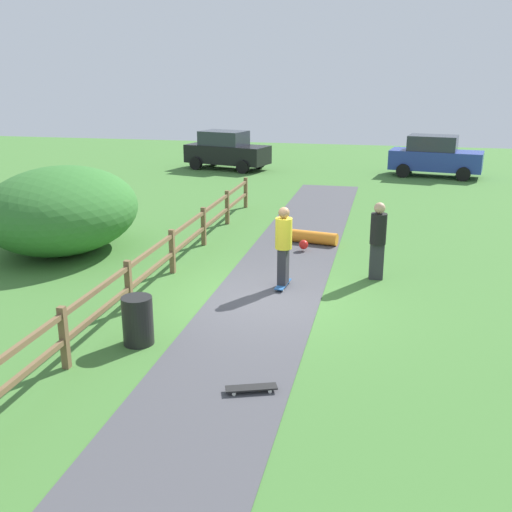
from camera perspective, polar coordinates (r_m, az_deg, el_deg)
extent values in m
plane|color=#427533|center=(13.21, 0.87, -4.10)|extent=(60.00, 60.00, 0.00)
cube|color=#47474C|center=(13.20, 0.87, -4.06)|extent=(2.40, 28.00, 0.02)
cube|color=brown|center=(10.53, -17.71, -7.39)|extent=(0.12, 0.12, 1.10)
cube|color=brown|center=(12.64, -11.96, -2.81)|extent=(0.12, 0.12, 1.10)
cube|color=brown|center=(14.90, -7.94, 0.44)|extent=(0.12, 0.12, 1.10)
cube|color=brown|center=(17.24, -4.99, 2.82)|extent=(0.12, 0.12, 1.10)
cube|color=brown|center=(19.64, -2.74, 4.62)|extent=(0.12, 0.12, 1.10)
cube|color=brown|center=(22.08, -0.98, 6.02)|extent=(0.12, 0.12, 1.10)
cube|color=brown|center=(13.77, -9.78, -1.25)|extent=(0.08, 18.00, 0.09)
cube|color=brown|center=(13.64, -9.87, 0.54)|extent=(0.08, 18.00, 0.09)
ellipsoid|color=#33702D|center=(17.28, -17.87, 4.20)|extent=(3.94, 4.73, 2.34)
cylinder|color=black|center=(11.17, -11.13, -6.01)|extent=(0.56, 0.56, 0.90)
cube|color=#265999|center=(13.86, 2.57, -2.67)|extent=(0.27, 0.82, 0.02)
cylinder|color=silver|center=(14.15, 2.58, -2.44)|extent=(0.04, 0.06, 0.06)
cylinder|color=silver|center=(14.11, 3.16, -2.50)|extent=(0.04, 0.06, 0.06)
cylinder|color=silver|center=(13.64, 1.95, -3.18)|extent=(0.04, 0.06, 0.06)
cylinder|color=silver|center=(13.60, 2.56, -3.25)|extent=(0.04, 0.06, 0.06)
cube|color=#2D2D33|center=(13.72, 2.59, -0.97)|extent=(0.23, 0.34, 0.84)
cylinder|color=yellow|center=(13.50, 2.64, 2.15)|extent=(0.41, 0.41, 0.70)
sphere|color=#9E704C|center=(13.39, 2.66, 4.12)|extent=(0.25, 0.25, 0.25)
cylinder|color=orange|center=(17.42, 5.41, 1.77)|extent=(1.47, 0.61, 0.36)
sphere|color=red|center=(16.66, 4.53, 1.08)|extent=(0.26, 0.26, 0.26)
cube|color=black|center=(9.51, -0.45, -12.35)|extent=(0.82, 0.47, 0.02)
cylinder|color=silver|center=(9.63, 1.19, -12.24)|extent=(0.07, 0.05, 0.06)
cylinder|color=silver|center=(9.50, 1.33, -12.68)|extent=(0.07, 0.05, 0.06)
cylinder|color=silver|center=(9.57, -2.21, -12.46)|extent=(0.07, 0.05, 0.06)
cylinder|color=silver|center=(9.44, -2.11, -12.90)|extent=(0.07, 0.05, 0.06)
cube|color=#2D2D33|center=(14.63, 11.33, -0.50)|extent=(0.34, 0.24, 0.88)
cylinder|color=black|center=(14.41, 11.52, 2.54)|extent=(0.43, 0.43, 0.73)
sphere|color=tan|center=(14.30, 11.63, 4.47)|extent=(0.26, 0.26, 0.26)
cube|color=#283D99|center=(30.06, 16.65, 8.69)|extent=(4.43, 2.38, 0.90)
cube|color=#2D333D|center=(29.99, 16.39, 10.24)|extent=(2.43, 1.91, 0.70)
cylinder|color=black|center=(30.89, 19.26, 7.81)|extent=(0.67, 0.34, 0.64)
cylinder|color=black|center=(29.16, 19.03, 7.34)|extent=(0.67, 0.34, 0.64)
cylinder|color=black|center=(31.15, 14.27, 8.30)|extent=(0.67, 0.34, 0.64)
cylinder|color=black|center=(29.43, 13.76, 7.86)|extent=(0.67, 0.34, 0.64)
cube|color=black|center=(31.07, -2.73, 9.62)|extent=(4.49, 2.68, 0.90)
cube|color=#2D333D|center=(31.08, -3.07, 11.10)|extent=(2.52, 2.05, 0.70)
cylinder|color=black|center=(31.27, 0.27, 8.85)|extent=(0.68, 0.39, 0.64)
cylinder|color=black|center=(29.73, -1.27, 8.42)|extent=(0.68, 0.39, 0.64)
cylinder|color=black|center=(32.56, -4.04, 9.14)|extent=(0.68, 0.39, 0.64)
cylinder|color=black|center=(31.08, -5.71, 8.72)|extent=(0.68, 0.39, 0.64)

